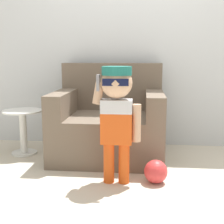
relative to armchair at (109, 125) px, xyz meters
The scene contains 6 objects.
ground_plane 0.46m from the armchair, 41.73° to the right, with size 10.00×10.00×0.00m, color beige.
wall_back 1.11m from the armchair, 65.46° to the left, with size 10.00×0.05×2.60m.
armchair is the anchor object (origin of this frame).
person_child 0.79m from the armchair, 78.68° to the right, with size 0.40×0.30×0.97m.
side_table 0.93m from the armchair, behind, with size 0.42×0.42×0.48m.
toy_ball 0.87m from the armchair, 55.69° to the right, with size 0.20×0.20×0.20m.
Camera 1 is at (0.12, -2.99, 1.05)m, focal length 50.00 mm.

